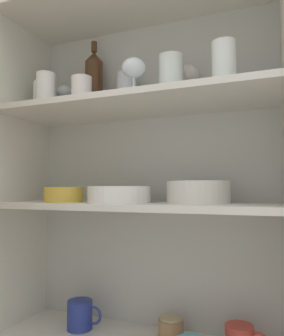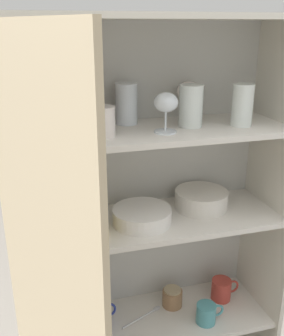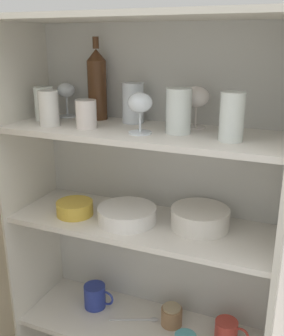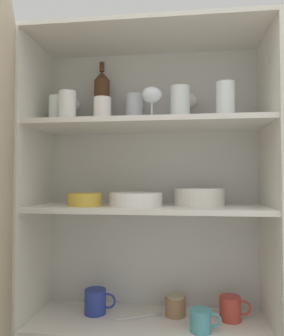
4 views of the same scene
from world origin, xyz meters
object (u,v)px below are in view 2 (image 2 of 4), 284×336
Objects in this scene: wine_bottle at (82,88)px; serving_bowl_small at (86,226)px; mixing_bowl_large at (201,198)px; storage_jar at (172,297)px; plate_stack_white at (142,216)px; coffee_mug_primary at (222,289)px.

wine_bottle is 2.17× the size of serving_bowl_small.
mixing_bowl_large is 2.42× the size of storage_jar.
serving_bowl_small is (-0.03, -0.15, -0.44)m from wine_bottle.
mixing_bowl_large is (0.43, -0.07, -0.43)m from wine_bottle.
plate_stack_white is 1.55× the size of serving_bowl_small.
coffee_mug_primary is at bearing 7.91° from serving_bowl_small.
mixing_bowl_large reaches higher than serving_bowl_small.
coffee_mug_primary is at bearing 8.71° from plate_stack_white.
wine_bottle is at bearing 171.43° from storage_jar.
mixing_bowl_large is 1.49× the size of serving_bowl_small.
storage_jar is (-0.22, 0.02, -0.01)m from coffee_mug_primary.
serving_bowl_small is (-0.46, -0.08, -0.01)m from mixing_bowl_large.
mixing_bowl_large is 0.46m from serving_bowl_small.
coffee_mug_primary is (0.37, 0.06, -0.43)m from plate_stack_white.
plate_stack_white is (0.17, -0.12, -0.44)m from wine_bottle.
coffee_mug_primary is (0.58, 0.08, -0.44)m from serving_bowl_small.
coffee_mug_primary is 1.49× the size of storage_jar.
serving_bowl_small is at bearing -173.58° from plate_stack_white.
coffee_mug_primary is 0.22m from storage_jar.
storage_jar is (0.36, 0.10, -0.44)m from serving_bowl_small.
plate_stack_white reaches higher than storage_jar.
plate_stack_white is 0.26m from mixing_bowl_large.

